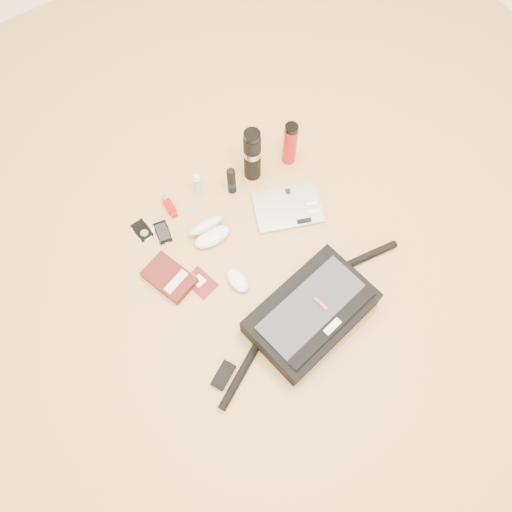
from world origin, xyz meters
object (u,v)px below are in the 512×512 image
object	(u,v)px
laptop	(288,208)
book	(170,277)
messenger_bag	(311,314)
thermos_black	(252,155)
thermos_red	(290,144)

from	to	relation	value
laptop	book	world-z (taller)	book
messenger_bag	book	distance (m)	0.61
thermos_black	laptop	bearing A→B (deg)	-82.75
laptop	book	xyz separation A→B (m)	(-0.61, -0.00, 0.01)
laptop	messenger_bag	bearing A→B (deg)	-93.41
thermos_red	laptop	bearing A→B (deg)	-125.43
messenger_bag	thermos_black	size ratio (longest dim) A/B	3.36
laptop	thermos_black	distance (m)	0.28
book	thermos_red	world-z (taller)	thermos_red
book	thermos_red	distance (m)	0.81
book	thermos_red	size ratio (longest dim) A/B	0.99
book	thermos_black	bearing A→B (deg)	4.78
book	thermos_black	size ratio (longest dim) A/B	0.81
laptop	thermos_black	bearing A→B (deg)	119.05
messenger_bag	laptop	xyz separation A→B (m)	(0.22, 0.47, -0.05)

